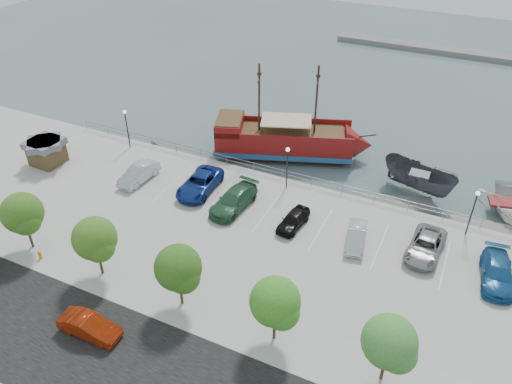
% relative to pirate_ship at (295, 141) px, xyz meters
% --- Properties ---
extents(ground, '(160.00, 160.00, 0.00)m').
position_rel_pirate_ship_xyz_m(ground, '(2.09, -13.98, -1.76)').
color(ground, '#435A58').
extents(street, '(100.00, 8.00, 0.04)m').
position_rel_pirate_ship_xyz_m(street, '(2.09, -29.98, -0.75)').
color(street, black).
rests_on(street, land_slab).
extents(sidewalk, '(100.00, 4.00, 0.05)m').
position_rel_pirate_ship_xyz_m(sidewalk, '(2.09, -23.98, -0.75)').
color(sidewalk, '#B0AFAE').
rests_on(sidewalk, land_slab).
extents(seawall_railing, '(50.00, 0.06, 1.00)m').
position_rel_pirate_ship_xyz_m(seawall_railing, '(2.09, -6.18, -0.24)').
color(seawall_railing, slate).
rests_on(seawall_railing, land_slab).
extents(far_shore, '(40.00, 3.00, 0.80)m').
position_rel_pirate_ship_xyz_m(far_shore, '(12.09, 41.02, -1.36)').
color(far_shore, slate).
rests_on(far_shore, ground).
extents(pirate_ship, '(16.95, 9.80, 10.53)m').
position_rel_pirate_ship_xyz_m(pirate_ship, '(0.00, 0.00, 0.00)').
color(pirate_ship, maroon).
rests_on(pirate_ship, ground).
extents(patrol_boat, '(7.97, 5.26, 2.89)m').
position_rel_pirate_ship_xyz_m(patrol_boat, '(13.12, -1.63, -0.32)').
color(patrol_boat, '#3C3F45').
rests_on(patrol_boat, ground).
extents(speedboat, '(6.59, 8.10, 1.47)m').
position_rel_pirate_ship_xyz_m(speedboat, '(21.39, -1.23, -1.03)').
color(speedboat, white).
rests_on(speedboat, ground).
extents(dock_west, '(6.82, 4.38, 0.38)m').
position_rel_pirate_ship_xyz_m(dock_west, '(-12.17, -4.78, -1.57)').
color(dock_west, slate).
rests_on(dock_west, ground).
extents(dock_mid, '(7.94, 4.94, 0.44)m').
position_rel_pirate_ship_xyz_m(dock_mid, '(11.46, -4.78, -1.54)').
color(dock_mid, slate).
rests_on(dock_mid, ground).
extents(dock_east, '(6.47, 2.28, 0.36)m').
position_rel_pirate_ship_xyz_m(dock_east, '(19.38, -4.78, -1.58)').
color(dock_east, gray).
rests_on(dock_east, ground).
extents(shed, '(3.20, 3.20, 2.58)m').
position_rel_pirate_ship_xyz_m(shed, '(-21.30, -13.63, 0.61)').
color(shed, brown).
rests_on(shed, land_slab).
extents(street_sedan, '(4.33, 1.62, 1.41)m').
position_rel_pirate_ship_xyz_m(street_sedan, '(-2.89, -28.78, -0.06)').
color(street_sedan, maroon).
rests_on(street_sedan, street).
extents(fire_hydrant, '(0.26, 0.26, 0.75)m').
position_rel_pirate_ship_xyz_m(fire_hydrant, '(-11.27, -24.78, -0.36)').
color(fire_hydrant, '#D08903').
rests_on(fire_hydrant, sidewalk).
extents(lamp_post_left, '(0.36, 0.36, 4.28)m').
position_rel_pirate_ship_xyz_m(lamp_post_left, '(-15.91, -7.48, 2.18)').
color(lamp_post_left, black).
rests_on(lamp_post_left, land_slab).
extents(lamp_post_mid, '(0.36, 0.36, 4.28)m').
position_rel_pirate_ship_xyz_m(lamp_post_mid, '(2.09, -7.48, 2.18)').
color(lamp_post_mid, black).
rests_on(lamp_post_mid, land_slab).
extents(lamp_post_right, '(0.36, 0.36, 4.28)m').
position_rel_pirate_ship_xyz_m(lamp_post_right, '(18.09, -7.48, 2.18)').
color(lamp_post_right, black).
rests_on(lamp_post_right, land_slab).
extents(tree_b, '(3.30, 3.20, 5.00)m').
position_rel_pirate_ship_xyz_m(tree_b, '(-12.76, -24.05, 2.53)').
color(tree_b, '#473321').
rests_on(tree_b, sidewalk).
extents(tree_c, '(3.30, 3.20, 5.00)m').
position_rel_pirate_ship_xyz_m(tree_c, '(-5.76, -24.05, 2.53)').
color(tree_c, '#473321').
rests_on(tree_c, sidewalk).
extents(tree_d, '(3.30, 3.20, 5.00)m').
position_rel_pirate_ship_xyz_m(tree_d, '(1.24, -24.05, 2.53)').
color(tree_d, '#473321').
rests_on(tree_d, sidewalk).
extents(tree_e, '(3.30, 3.20, 5.00)m').
position_rel_pirate_ship_xyz_m(tree_e, '(8.24, -24.05, 2.53)').
color(tree_e, '#473321').
rests_on(tree_e, sidewalk).
extents(tree_f, '(3.30, 3.20, 5.00)m').
position_rel_pirate_ship_xyz_m(tree_f, '(15.24, -24.05, 2.53)').
color(tree_f, '#473321').
rests_on(tree_f, sidewalk).
extents(parked_car_b, '(1.94, 4.78, 1.54)m').
position_rel_pirate_ship_xyz_m(parked_car_b, '(-11.08, -12.37, 0.01)').
color(parked_car_b, '#B5BCC5').
rests_on(parked_car_b, land_slab).
extents(parked_car_c, '(3.02, 5.93, 1.60)m').
position_rel_pirate_ship_xyz_m(parked_car_c, '(-4.95, -11.36, 0.04)').
color(parked_car_c, navy).
rests_on(parked_car_c, land_slab).
extents(parked_car_d, '(2.80, 5.82, 1.63)m').
position_rel_pirate_ship_xyz_m(parked_car_d, '(-0.88, -12.40, 0.05)').
color(parked_car_d, '#2D5E3A').
rests_on(parked_car_d, land_slab).
extents(parked_car_e, '(2.00, 4.08, 1.34)m').
position_rel_pirate_ship_xyz_m(parked_car_e, '(4.83, -12.60, -0.09)').
color(parked_car_e, black).
rests_on(parked_car_e, land_slab).
extents(parked_car_f, '(2.25, 4.41, 1.39)m').
position_rel_pirate_ship_xyz_m(parked_car_f, '(10.19, -12.46, -0.07)').
color(parked_car_f, silver).
rests_on(parked_car_f, land_slab).
extents(parked_car_g, '(2.80, 5.43, 1.47)m').
position_rel_pirate_ship_xyz_m(parked_car_g, '(15.41, -11.36, -0.03)').
color(parked_car_g, gray).
rests_on(parked_car_g, land_slab).
extents(parked_car_h, '(2.75, 5.48, 1.53)m').
position_rel_pirate_ship_xyz_m(parked_car_h, '(20.64, -12.17, -0.00)').
color(parked_car_h, '#1C568C').
rests_on(parked_car_h, land_slab).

